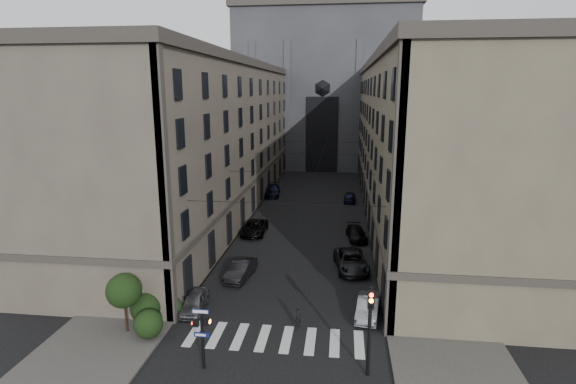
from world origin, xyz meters
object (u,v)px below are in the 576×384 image
at_px(car_left_far, 272,191).
at_px(car_right_midnear, 351,261).
at_px(car_left_midnear, 241,270).
at_px(car_right_far, 350,198).
at_px(car_left_midfar, 254,228).
at_px(car_left_near, 194,302).
at_px(pedestrian, 299,317).
at_px(pedestrian_signal_left, 202,331).
at_px(traffic_light_right, 370,321).
at_px(car_right_near, 368,307).
at_px(car_right_midfar, 357,233).
at_px(gothic_tower, 325,77).

xyz_separation_m(car_left_far, car_right_midnear, (11.12, -26.64, -0.00)).
height_order(car_left_midnear, car_right_far, car_left_midnear).
height_order(car_left_midfar, car_right_midnear, car_right_midnear).
relative_size(car_left_midfar, car_right_midnear, 0.93).
relative_size(car_left_near, pedestrian, 2.35).
distance_m(car_left_midnear, pedestrian, 9.24).
bearing_deg(pedestrian_signal_left, traffic_light_right, 2.64).
bearing_deg(car_right_midnear, car_left_near, -149.35).
xyz_separation_m(car_right_near, car_right_midnear, (-1.02, 8.19, 0.10)).
distance_m(car_right_near, car_right_midfar, 16.34).
distance_m(car_right_midnear, car_right_midfar, 8.18).
bearing_deg(car_left_near, car_left_far, 85.92).
height_order(car_right_near, car_right_midnear, car_right_midnear).
bearing_deg(car_left_near, car_right_far, 66.91).
distance_m(car_left_midfar, car_left_far, 18.06).
relative_size(car_left_near, car_left_midnear, 0.87).
relative_size(pedestrian_signal_left, car_left_far, 0.74).
relative_size(traffic_light_right, car_right_far, 1.32).
xyz_separation_m(traffic_light_right, car_right_near, (0.34, 6.72, -2.61)).
relative_size(car_left_midfar, car_left_far, 0.96).
bearing_deg(car_left_midfar, car_right_midnear, -40.24).
xyz_separation_m(car_left_midfar, car_right_midnear, (10.24, -8.60, 0.06)).
bearing_deg(car_left_midfar, traffic_light_right, -65.30).
height_order(car_right_midnear, car_right_far, car_right_midnear).
height_order(gothic_tower, car_right_near, gothic_tower).
bearing_deg(car_left_midfar, pedestrian_signal_left, -85.89).
relative_size(car_left_midnear, car_right_midfar, 0.98).
bearing_deg(car_right_near, gothic_tower, 102.58).
height_order(car_left_near, car_right_near, car_right_near).
bearing_deg(car_right_near, car_left_midnear, 160.06).
bearing_deg(car_left_midnear, car_left_midfar, 103.29).
bearing_deg(pedestrian_signal_left, pedestrian, 45.80).
xyz_separation_m(car_right_midnear, car_right_far, (0.16, 23.93, -0.10)).
xyz_separation_m(car_left_far, car_right_midfar, (11.80, -18.49, -0.13)).
distance_m(gothic_tower, traffic_light_right, 74.67).
bearing_deg(car_right_near, pedestrian_signal_left, -135.48).
distance_m(gothic_tower, car_right_near, 68.75).
distance_m(gothic_tower, car_left_midfar, 52.66).
distance_m(car_left_midnear, car_left_far, 29.64).
bearing_deg(car_left_near, gothic_tower, 80.63).
distance_m(car_right_midfar, pedestrian, 18.96).
relative_size(pedestrian_signal_left, pedestrian, 2.48).
distance_m(traffic_light_right, car_left_near, 13.53).
height_order(traffic_light_right, pedestrian, traffic_light_right).
relative_size(traffic_light_right, pedestrian, 3.22).
bearing_deg(pedestrian, car_left_far, 24.15).
distance_m(gothic_tower, car_left_midnear, 63.54).
bearing_deg(car_right_midnear, pedestrian_signal_left, -126.62).
bearing_deg(car_right_far, car_right_near, -86.36).
relative_size(car_left_near, car_right_midfar, 0.84).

